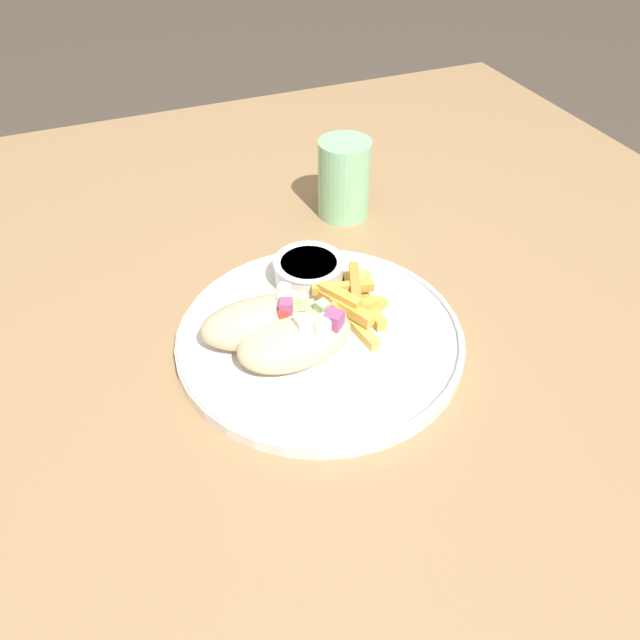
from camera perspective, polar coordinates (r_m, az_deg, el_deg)
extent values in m
plane|color=#4C4238|center=(1.34, 0.05, -23.74)|extent=(10.00, 10.00, 0.00)
cube|color=#9E7A51|center=(0.75, 0.08, -0.25)|extent=(1.29, 1.29, 0.04)
cylinder|color=#9E7A51|center=(1.60, 11.54, 7.87)|extent=(0.06, 0.06, 0.70)
cylinder|color=white|center=(0.69, 0.00, -1.67)|extent=(0.32, 0.32, 0.01)
torus|color=white|center=(0.69, 0.00, -1.12)|extent=(0.31, 0.31, 0.01)
ellipsoid|color=beige|center=(0.65, -2.32, -1.73)|extent=(0.14, 0.09, 0.05)
cube|color=#B7D693|center=(0.63, -0.56, -0.26)|extent=(0.02, 0.02, 0.01)
cube|color=red|center=(0.65, 0.37, 1.32)|extent=(0.02, 0.02, 0.01)
cube|color=silver|center=(0.63, 0.05, -0.48)|extent=(0.02, 0.02, 0.02)
cube|color=#A34C84|center=(0.64, 1.28, 0.07)|extent=(0.02, 0.02, 0.02)
cube|color=white|center=(0.63, -1.52, -0.39)|extent=(0.02, 0.02, 0.02)
cube|color=#B7D693|center=(0.64, -1.01, 0.15)|extent=(0.01, 0.01, 0.01)
cube|color=#B7D693|center=(0.65, 0.25, 1.20)|extent=(0.02, 0.02, 0.01)
ellipsoid|color=beige|center=(0.67, -5.21, -0.24)|extent=(0.14, 0.08, 0.05)
cube|color=red|center=(0.64, -3.43, 0.53)|extent=(0.01, 0.01, 0.01)
cube|color=silver|center=(0.66, -3.28, 2.73)|extent=(0.02, 0.02, 0.01)
cube|color=white|center=(0.66, -2.88, 1.74)|extent=(0.02, 0.02, 0.02)
cube|color=#A34C84|center=(0.64, -3.10, 1.28)|extent=(0.02, 0.02, 0.01)
cube|color=#B7D693|center=(0.65, -1.87, 1.70)|extent=(0.02, 0.02, 0.01)
cube|color=#E5B251|center=(0.73, 2.91, 2.32)|extent=(0.03, 0.08, 0.01)
cube|color=gold|center=(0.71, 4.73, 0.92)|extent=(0.02, 0.06, 0.01)
cube|color=gold|center=(0.71, 1.76, 0.55)|extent=(0.06, 0.04, 0.01)
cube|color=gold|center=(0.71, 0.80, 0.84)|extent=(0.02, 0.06, 0.01)
cube|color=gold|center=(0.70, 3.03, 0.35)|extent=(0.06, 0.06, 0.01)
cube|color=gold|center=(0.71, 2.20, 0.77)|extent=(0.06, 0.02, 0.01)
cube|color=#E5B251|center=(0.73, 2.95, 2.28)|extent=(0.06, 0.06, 0.01)
cube|color=#E5B251|center=(0.69, 3.18, -0.36)|extent=(0.02, 0.09, 0.01)
cube|color=#E5B251|center=(0.71, 1.59, 0.67)|extent=(0.06, 0.06, 0.01)
cube|color=gold|center=(0.71, 2.10, 3.00)|extent=(0.07, 0.03, 0.01)
cube|color=gold|center=(0.70, 3.37, 0.78)|extent=(0.08, 0.02, 0.01)
cube|color=#E5B251|center=(0.72, 2.69, 2.70)|extent=(0.07, 0.05, 0.01)
cube|color=gold|center=(0.70, 3.44, 1.14)|extent=(0.06, 0.01, 0.01)
cube|color=gold|center=(0.69, 2.26, 1.28)|extent=(0.04, 0.08, 0.01)
cube|color=gold|center=(0.71, 3.23, 3.18)|extent=(0.04, 0.08, 0.01)
cube|color=gold|center=(0.69, 1.80, 2.23)|extent=(0.04, 0.05, 0.01)
cylinder|color=white|center=(0.75, -0.88, 4.36)|extent=(0.08, 0.08, 0.03)
cylinder|color=white|center=(0.74, -0.89, 5.18)|extent=(0.07, 0.07, 0.01)
torus|color=white|center=(0.74, -0.90, 5.37)|extent=(0.09, 0.09, 0.00)
cylinder|color=#8CCC93|center=(0.89, 2.21, 12.77)|extent=(0.07, 0.07, 0.11)
cylinder|color=silver|center=(0.90, 2.18, 11.85)|extent=(0.06, 0.06, 0.07)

